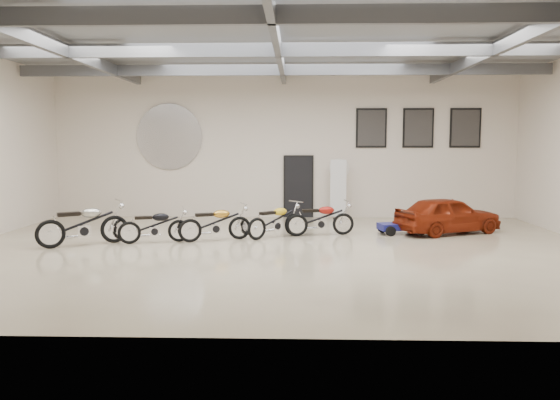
{
  "coord_description": "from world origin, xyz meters",
  "views": [
    {
      "loc": [
        0.43,
        -13.01,
        2.59
      ],
      "look_at": [
        0.0,
        1.2,
        1.1
      ],
      "focal_mm": 35.0,
      "sensor_mm": 36.0,
      "label": 1
    }
  ],
  "objects_px": {
    "motorcycle_black": "(154,225)",
    "motorcycle_yellow": "(275,220)",
    "banner_stand": "(338,190)",
    "vintage_car": "(448,215)",
    "go_kart": "(406,224)",
    "motorcycle_red": "(320,218)",
    "motorcycle_gold": "(215,222)",
    "motorcycle_silver": "(83,223)"
  },
  "relations": [
    {
      "from": "go_kart",
      "to": "vintage_car",
      "type": "relative_size",
      "value": 0.51
    },
    {
      "from": "motorcycle_black",
      "to": "motorcycle_gold",
      "type": "bearing_deg",
      "value": -3.4
    },
    {
      "from": "banner_stand",
      "to": "motorcycle_yellow",
      "type": "distance_m",
      "value": 4.22
    },
    {
      "from": "motorcycle_yellow",
      "to": "vintage_car",
      "type": "height_order",
      "value": "vintage_car"
    },
    {
      "from": "go_kart",
      "to": "banner_stand",
      "type": "bearing_deg",
      "value": 107.79
    },
    {
      "from": "vintage_car",
      "to": "banner_stand",
      "type": "bearing_deg",
      "value": 22.08
    },
    {
      "from": "motorcycle_yellow",
      "to": "vintage_car",
      "type": "bearing_deg",
      "value": -33.08
    },
    {
      "from": "motorcycle_red",
      "to": "vintage_car",
      "type": "xyz_separation_m",
      "value": [
        3.68,
        0.51,
        0.04
      ]
    },
    {
      "from": "motorcycle_gold",
      "to": "vintage_car",
      "type": "distance_m",
      "value": 6.66
    },
    {
      "from": "motorcycle_silver",
      "to": "vintage_car",
      "type": "xyz_separation_m",
      "value": [
        9.74,
        2.21,
        -0.04
      ]
    },
    {
      "from": "motorcycle_silver",
      "to": "motorcycle_red",
      "type": "height_order",
      "value": "motorcycle_silver"
    },
    {
      "from": "motorcycle_black",
      "to": "motorcycle_red",
      "type": "bearing_deg",
      "value": 0.28
    },
    {
      "from": "motorcycle_silver",
      "to": "go_kart",
      "type": "height_order",
      "value": "motorcycle_silver"
    },
    {
      "from": "go_kart",
      "to": "vintage_car",
      "type": "height_order",
      "value": "vintage_car"
    },
    {
      "from": "banner_stand",
      "to": "vintage_car",
      "type": "bearing_deg",
      "value": -39.68
    },
    {
      "from": "motorcycle_gold",
      "to": "vintage_car",
      "type": "relative_size",
      "value": 0.61
    },
    {
      "from": "banner_stand",
      "to": "motorcycle_black",
      "type": "xyz_separation_m",
      "value": [
        -5.11,
        -4.62,
        -0.52
      ]
    },
    {
      "from": "motorcycle_black",
      "to": "banner_stand",
      "type": "bearing_deg",
      "value": 26.18
    },
    {
      "from": "motorcycle_black",
      "to": "motorcycle_yellow",
      "type": "bearing_deg",
      "value": 0.73
    },
    {
      "from": "motorcycle_black",
      "to": "go_kart",
      "type": "relative_size",
      "value": 1.12
    },
    {
      "from": "motorcycle_silver",
      "to": "motorcycle_red",
      "type": "distance_m",
      "value": 6.29
    },
    {
      "from": "banner_stand",
      "to": "go_kart",
      "type": "xyz_separation_m",
      "value": [
        1.72,
        -2.99,
        -0.7
      ]
    },
    {
      "from": "motorcycle_black",
      "to": "motorcycle_yellow",
      "type": "height_order",
      "value": "motorcycle_yellow"
    },
    {
      "from": "motorcycle_gold",
      "to": "go_kart",
      "type": "bearing_deg",
      "value": -8.12
    },
    {
      "from": "motorcycle_silver",
      "to": "motorcycle_yellow",
      "type": "height_order",
      "value": "motorcycle_silver"
    },
    {
      "from": "motorcycle_silver",
      "to": "motorcycle_gold",
      "type": "distance_m",
      "value": 3.33
    },
    {
      "from": "motorcycle_yellow",
      "to": "motorcycle_red",
      "type": "xyz_separation_m",
      "value": [
        1.25,
        0.34,
        0.01
      ]
    },
    {
      "from": "go_kart",
      "to": "motorcycle_black",
      "type": "bearing_deg",
      "value": -178.66
    },
    {
      "from": "banner_stand",
      "to": "motorcycle_black",
      "type": "distance_m",
      "value": 6.91
    },
    {
      "from": "motorcycle_gold",
      "to": "motorcycle_silver",
      "type": "bearing_deg",
      "value": 171.53
    },
    {
      "from": "banner_stand",
      "to": "go_kart",
      "type": "relative_size",
      "value": 1.23
    },
    {
      "from": "motorcycle_yellow",
      "to": "motorcycle_red",
      "type": "relative_size",
      "value": 0.98
    },
    {
      "from": "banner_stand",
      "to": "motorcycle_silver",
      "type": "height_order",
      "value": "banner_stand"
    },
    {
      "from": "motorcycle_gold",
      "to": "motorcycle_yellow",
      "type": "relative_size",
      "value": 1.02
    },
    {
      "from": "go_kart",
      "to": "vintage_car",
      "type": "distance_m",
      "value": 1.24
    },
    {
      "from": "motorcycle_yellow",
      "to": "vintage_car",
      "type": "xyz_separation_m",
      "value": [
        4.93,
        0.84,
        0.05
      ]
    },
    {
      "from": "motorcycle_red",
      "to": "motorcycle_gold",
      "type": "bearing_deg",
      "value": -173.97
    },
    {
      "from": "motorcycle_gold",
      "to": "go_kart",
      "type": "distance_m",
      "value": 5.45
    },
    {
      "from": "motorcycle_silver",
      "to": "motorcycle_yellow",
      "type": "relative_size",
      "value": 1.18
    },
    {
      "from": "go_kart",
      "to": "motorcycle_red",
      "type": "bearing_deg",
      "value": 176.29
    },
    {
      "from": "banner_stand",
      "to": "motorcycle_gold",
      "type": "distance_m",
      "value": 5.6
    },
    {
      "from": "motorcycle_red",
      "to": "vintage_car",
      "type": "relative_size",
      "value": 0.61
    }
  ]
}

